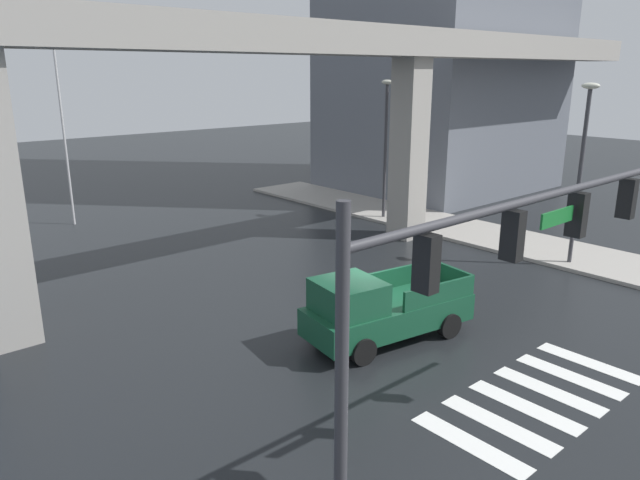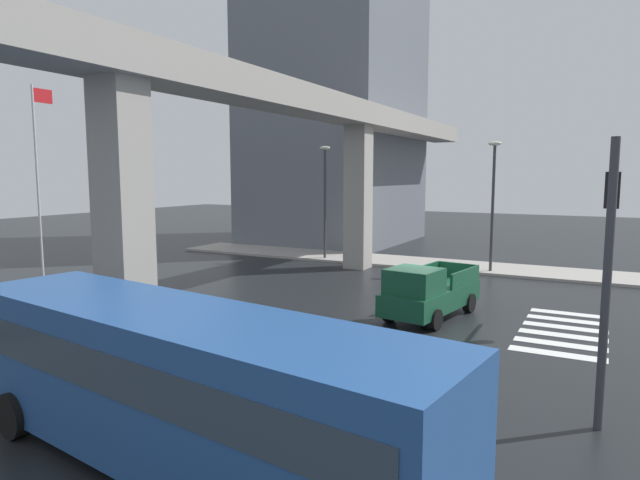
# 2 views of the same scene
# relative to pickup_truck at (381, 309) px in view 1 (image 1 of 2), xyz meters

# --- Properties ---
(ground_plane) EXTENTS (120.00, 120.00, 0.00)m
(ground_plane) POSITION_rel_pickup_truck_xyz_m (0.54, 1.07, -0.99)
(ground_plane) COLOR black
(crosswalk_stripes) EXTENTS (6.05, 2.80, 0.01)m
(crosswalk_stripes) POSITION_rel_pickup_truck_xyz_m (0.54, -4.72, -0.98)
(crosswalk_stripes) COLOR silver
(crosswalk_stripes) RESTS_ON ground
(elevated_overpass) EXTENTS (54.72, 2.04, 9.46)m
(elevated_overpass) POSITION_rel_pickup_truck_xyz_m (0.54, 7.00, 7.06)
(elevated_overpass) COLOR #9E9991
(elevated_overpass) RESTS_ON ground
(sidewalk_east) EXTENTS (4.00, 36.00, 0.15)m
(sidewalk_east) POSITION_rel_pickup_truck_xyz_m (12.17, 3.07, -0.91)
(sidewalk_east) COLOR #9E9991
(sidewalk_east) RESTS_ON ground
(pickup_truck) EXTENTS (5.34, 2.68, 2.08)m
(pickup_truck) POSITION_rel_pickup_truck_xyz_m (0.00, 0.00, 0.00)
(pickup_truck) COLOR #14472D
(pickup_truck) RESTS_ON ground
(traffic_signal_mast) EXTENTS (10.89, 0.32, 6.20)m
(traffic_signal_mast) POSITION_rel_pickup_truck_xyz_m (-3.48, -5.92, 3.68)
(traffic_signal_mast) COLOR #38383D
(traffic_signal_mast) RESTS_ON ground
(street_lamp_near_corner) EXTENTS (0.44, 0.70, 7.24)m
(street_lamp_near_corner) POSITION_rel_pickup_truck_xyz_m (10.97, -0.26, 3.57)
(street_lamp_near_corner) COLOR #38383D
(street_lamp_near_corner) RESTS_ON ground
(street_lamp_mid_block) EXTENTS (0.44, 0.70, 7.24)m
(street_lamp_mid_block) POSITION_rel_pickup_truck_xyz_m (10.97, 10.08, 3.57)
(street_lamp_mid_block) COLOR #38383D
(street_lamp_mid_block) RESTS_ON ground
(flagpole) EXTENTS (1.16, 0.12, 9.93)m
(flagpole) POSITION_rel_pickup_truck_xyz_m (-1.82, 19.88, 4.77)
(flagpole) COLOR silver
(flagpole) RESTS_ON ground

